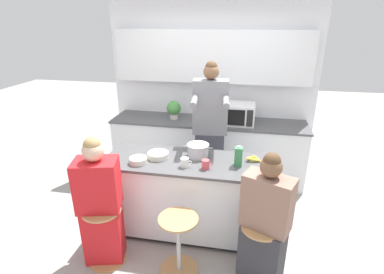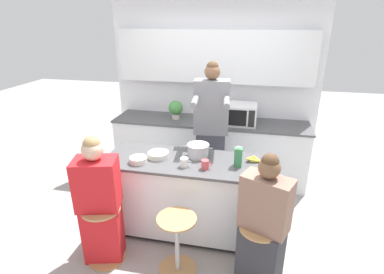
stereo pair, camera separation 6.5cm
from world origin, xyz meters
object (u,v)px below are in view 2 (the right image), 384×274
(bar_stool_rightmost, at_px, (258,252))
(person_cooking, at_px, (211,137))
(cooking_pot, at_px, (198,150))
(microwave, at_px, (240,114))
(person_seated_near, at_px, (263,229))
(fruit_bowl, at_px, (138,160))
(coffee_cup_far, at_px, (184,162))
(juice_carton, at_px, (238,157))
(bar_stool_leftmost, at_px, (104,232))
(person_wrapped_blanket, at_px, (100,204))
(potted_plant, at_px, (176,109))
(bar_stool_center, at_px, (177,242))
(banana_bunch, at_px, (253,159))
(kitchen_island, at_px, (191,196))
(coffee_cup_near, at_px, (205,164))

(bar_stool_rightmost, bearing_deg, person_cooking, 116.87)
(cooking_pot, distance_m, microwave, 1.25)
(person_seated_near, bearing_deg, cooking_pot, 158.82)
(fruit_bowl, xyz_separation_m, coffee_cup_far, (0.50, 0.01, 0.02))
(juice_carton, bearing_deg, coffee_cup_far, -166.25)
(bar_stool_leftmost, bearing_deg, person_wrapped_blanket, 128.78)
(person_cooking, bearing_deg, potted_plant, 127.54)
(bar_stool_center, xyz_separation_m, potted_plant, (-0.52, 1.98, 0.73))
(person_cooking, distance_m, person_wrapped_blanket, 1.59)
(person_seated_near, bearing_deg, banana_bunch, 123.33)
(bar_stool_leftmost, distance_m, cooking_pot, 1.28)
(person_wrapped_blanket, distance_m, potted_plant, 2.01)
(bar_stool_center, xyz_separation_m, person_seated_near, (0.78, 0.03, 0.26))
(bar_stool_rightmost, bearing_deg, microwave, 99.66)
(banana_bunch, bearing_deg, bar_stool_leftmost, -152.08)
(person_wrapped_blanket, xyz_separation_m, cooking_pot, (0.85, 0.72, 0.34))
(bar_stool_leftmost, xyz_separation_m, banana_bunch, (1.42, 0.75, 0.60))
(kitchen_island, distance_m, potted_plant, 1.57)
(potted_plant, bearing_deg, microwave, -2.15)
(person_wrapped_blanket, distance_m, juice_carton, 1.47)
(potted_plant, bearing_deg, person_wrapped_blanket, -97.77)
(cooking_pot, relative_size, fruit_bowl, 1.74)
(cooking_pot, relative_size, potted_plant, 1.19)
(kitchen_island, bearing_deg, person_seated_near, -37.23)
(banana_bunch, bearing_deg, coffee_cup_near, -150.44)
(bar_stool_rightmost, xyz_separation_m, cooking_pot, (-0.70, 0.72, 0.64))
(bar_stool_leftmost, xyz_separation_m, person_seated_near, (1.54, 0.04, 0.26))
(cooking_pot, bearing_deg, person_cooking, 84.09)
(person_cooking, xyz_separation_m, cooking_pot, (-0.06, -0.56, 0.05))
(person_wrapped_blanket, bearing_deg, banana_bunch, 12.55)
(person_cooking, bearing_deg, juice_carton, -66.69)
(person_cooking, bearing_deg, bar_stool_rightmost, -69.15)
(cooking_pot, bearing_deg, person_wrapped_blanket, -139.59)
(cooking_pot, xyz_separation_m, juice_carton, (0.45, -0.14, 0.03))
(kitchen_island, relative_size, bar_stool_leftmost, 3.06)
(kitchen_island, height_order, coffee_cup_far, coffee_cup_far)
(potted_plant, bearing_deg, coffee_cup_far, -71.96)
(cooking_pot, height_order, banana_bunch, cooking_pot)
(fruit_bowl, bearing_deg, person_wrapped_blanket, -119.72)
(fruit_bowl, xyz_separation_m, banana_bunch, (1.20, 0.28, -0.00))
(bar_stool_leftmost, xyz_separation_m, coffee_cup_far, (0.73, 0.49, 0.62))
(bar_stool_rightmost, xyz_separation_m, potted_plant, (-1.28, 1.95, 0.73))
(person_cooking, relative_size, coffee_cup_near, 16.97)
(bar_stool_leftmost, relative_size, fruit_bowl, 3.26)
(kitchen_island, height_order, person_wrapped_blanket, person_wrapped_blanket)
(person_wrapped_blanket, xyz_separation_m, fruit_bowl, (0.25, 0.44, 0.29))
(coffee_cup_far, bearing_deg, microwave, 72.15)
(bar_stool_leftmost, relative_size, bar_stool_rightmost, 1.00)
(person_cooking, xyz_separation_m, fruit_bowl, (-0.65, -0.84, 0.01))
(coffee_cup_near, bearing_deg, cooking_pot, 114.74)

